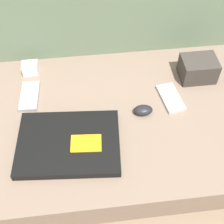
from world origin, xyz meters
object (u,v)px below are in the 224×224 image
at_px(phone_black, 171,98).
at_px(computer_mouse, 143,111).
at_px(laptop, 69,143).
at_px(phone_silver, 30,96).
at_px(camera_pouch, 198,69).
at_px(charger_brick, 30,68).

bearing_deg(phone_black, computer_mouse, -161.72).
height_order(laptop, phone_silver, laptop).
xyz_separation_m(camera_pouch, charger_brick, (-0.59, 0.09, -0.02)).
distance_m(computer_mouse, charger_brick, 0.44).
height_order(computer_mouse, charger_brick, charger_brick).
height_order(phone_silver, charger_brick, charger_brick).
relative_size(laptop, camera_pouch, 2.63).
distance_m(computer_mouse, phone_black, 0.12).
height_order(phone_black, camera_pouch, camera_pouch).
xyz_separation_m(phone_black, charger_brick, (-0.47, 0.19, 0.01)).
xyz_separation_m(phone_silver, phone_black, (0.47, -0.06, -0.00)).
bearing_deg(computer_mouse, phone_silver, 163.39).
bearing_deg(phone_black, phone_silver, 163.72).
height_order(laptop, phone_black, laptop).
relative_size(laptop, phone_black, 2.44).
xyz_separation_m(phone_black, camera_pouch, (0.12, 0.09, 0.03)).
bearing_deg(computer_mouse, camera_pouch, 34.73).
bearing_deg(laptop, charger_brick, 115.54).
bearing_deg(phone_black, camera_pouch, 30.64).
bearing_deg(camera_pouch, charger_brick, 171.09).
relative_size(computer_mouse, charger_brick, 1.14).
xyz_separation_m(laptop, charger_brick, (-0.13, 0.33, 0.01)).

